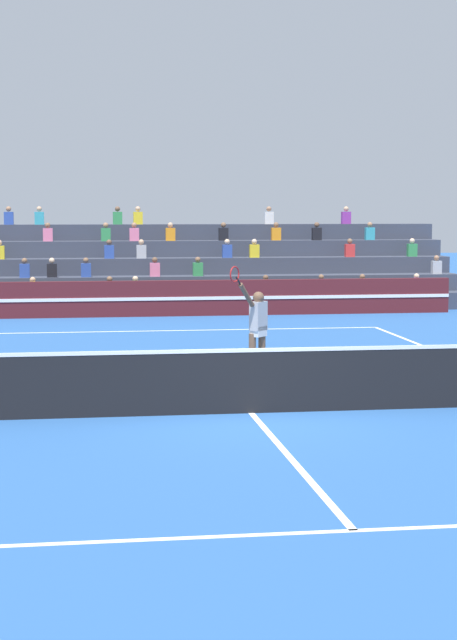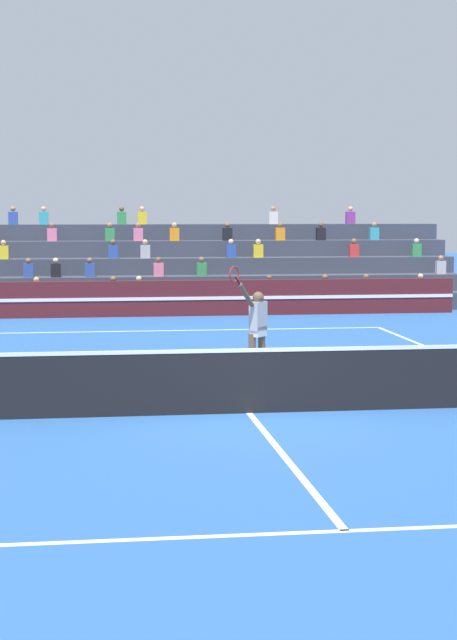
# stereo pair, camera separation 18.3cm
# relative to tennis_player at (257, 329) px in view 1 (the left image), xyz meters

# --- Properties ---
(ground_plane) EXTENTS (120.00, 120.00, 0.00)m
(ground_plane) POSITION_rel_tennis_player_xyz_m (-0.68, -3.38, -0.98)
(ground_plane) COLOR #285699
(court_lines) EXTENTS (11.10, 23.90, 0.01)m
(court_lines) POSITION_rel_tennis_player_xyz_m (-0.68, -3.38, -0.98)
(court_lines) COLOR white
(court_lines) RESTS_ON ground
(tennis_net) EXTENTS (12.00, 0.10, 1.10)m
(tennis_net) POSITION_rel_tennis_player_xyz_m (-0.68, -3.38, -0.44)
(tennis_net) COLOR black
(tennis_net) RESTS_ON ground
(sponsor_banner_wall) EXTENTS (18.00, 0.26, 1.10)m
(sponsor_banner_wall) POSITION_rel_tennis_player_xyz_m (-0.68, 12.48, -0.43)
(sponsor_banner_wall) COLOR #51191E
(sponsor_banner_wall) RESTS_ON ground
(bleacher_stand) EXTENTS (20.07, 4.75, 3.38)m
(bleacher_stand) POSITION_rel_tennis_player_xyz_m (-0.68, 16.28, 0.04)
(bleacher_stand) COLOR #383D4C
(bleacher_stand) RESTS_ON ground
(tennis_player) EXTENTS (0.96, 1.02, 2.31)m
(tennis_player) POSITION_rel_tennis_player_xyz_m (0.00, 0.00, 0.00)
(tennis_player) COLOR brown
(tennis_player) RESTS_ON ground
(tennis_ball) EXTENTS (0.07, 0.07, 0.07)m
(tennis_ball) POSITION_rel_tennis_player_xyz_m (-4.80, 2.76, -0.95)
(tennis_ball) COLOR #C6DB33
(tennis_ball) RESTS_ON ground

